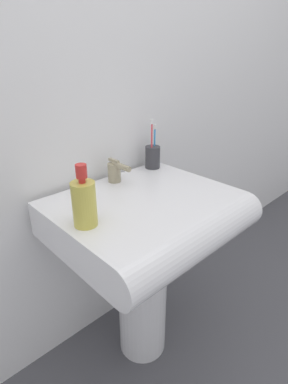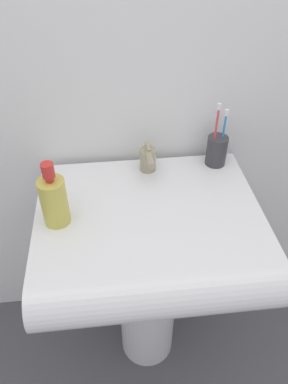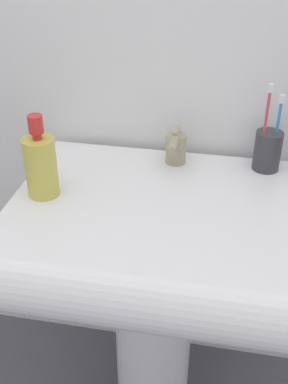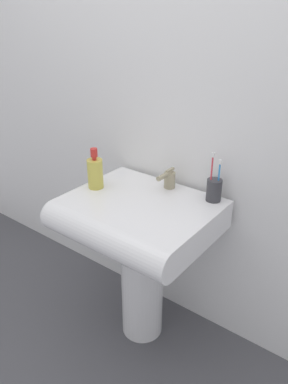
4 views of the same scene
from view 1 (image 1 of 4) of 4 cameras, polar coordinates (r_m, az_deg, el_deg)
name	(u,v)px [view 1 (image 1 of 4)]	position (r m, az deg, el deg)	size (l,w,h in m)	color
ground_plane	(143,343)	(1.56, -0.28, -26.84)	(6.00, 6.00, 0.00)	#4C4C51
wall_back	(88,61)	(1.19, -10.70, 23.37)	(5.00, 0.05, 2.40)	white
sink_pedestal	(142,292)	(1.33, -0.31, -18.45)	(0.20, 0.20, 0.62)	white
sink_basin	(152,218)	(1.07, 1.53, -4.98)	(0.64, 0.55, 0.13)	white
faucet	(116,171)	(1.19, -5.45, 3.99)	(0.05, 0.12, 0.09)	tan
toothbrush_cup	(153,156)	(1.34, 1.66, 6.78)	(0.07, 0.07, 0.22)	#38383D
soap_bottle	(84,202)	(0.89, -11.33, -1.95)	(0.07, 0.07, 0.19)	gold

